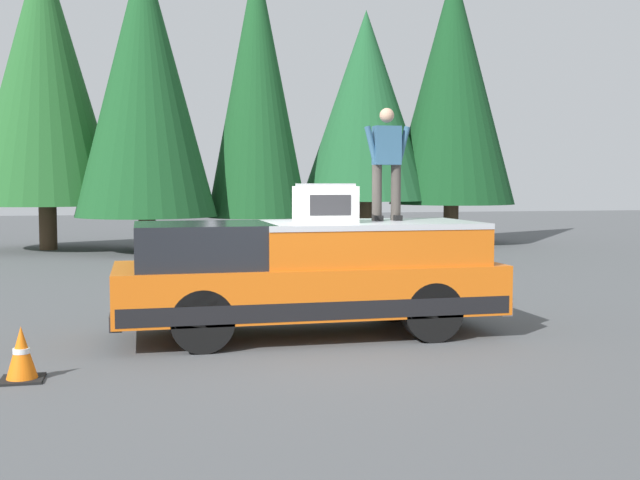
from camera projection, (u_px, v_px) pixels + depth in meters
The scene contains 11 objects.
ground_plane at pixel (292, 341), 10.93m from camera, with size 90.00×90.00×0.00m, color #4C4F51.
pickup_truck at pixel (308, 275), 11.32m from camera, with size 2.01×5.54×1.65m.
compressor_unit at pixel (325, 203), 11.13m from camera, with size 0.65×0.84×0.56m.
person_on_truck_bed at pixel (387, 161), 11.71m from camera, with size 0.29×0.72×1.69m.
parked_car_white at pixel (390, 247), 20.02m from camera, with size 1.64×4.10×1.16m.
traffic_cone at pixel (22, 355), 8.72m from camera, with size 0.47×0.47×0.62m.
conifer_far_left at pixel (453, 86), 28.05m from camera, with size 4.53×4.53×9.97m.
conifer_left at pixel (366, 106), 27.71m from camera, with size 4.65×4.65×8.32m.
conifer_center_left at pixel (257, 86), 26.27m from camera, with size 3.43×3.43×9.95m.
conifer_center_right at pixel (145, 82), 24.54m from camera, with size 4.48×4.48×9.68m.
conifer_right at pixel (44, 74), 25.42m from camera, with size 4.78×4.78×10.09m.
Camera 1 is at (-10.61, 2.04, 2.22)m, focal length 43.68 mm.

